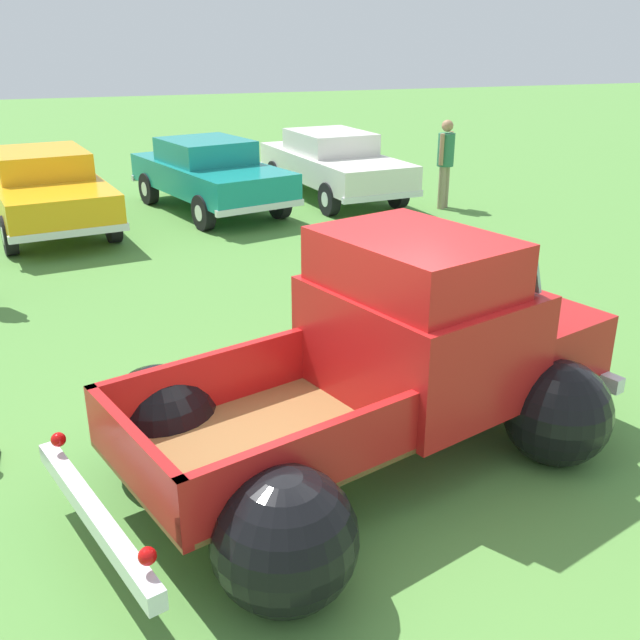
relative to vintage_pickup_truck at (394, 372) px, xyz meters
name	(u,v)px	position (x,y,z in m)	size (l,w,h in m)	color
ground_plane	(357,464)	(-0.37, -0.11, -0.76)	(80.00, 80.00, 0.00)	#548C3D
vintage_pickup_truck	(394,372)	(0.00, 0.00, 0.00)	(4.98, 3.74, 1.96)	black
show_car_0	(44,186)	(-2.83, 9.23, 0.03)	(2.56, 4.95, 1.43)	black
show_car_1	(209,173)	(0.32, 9.66, 0.02)	(2.84, 4.51, 1.43)	black
show_car_2	(333,162)	(3.12, 10.00, 0.02)	(2.22, 4.67, 1.43)	black
spectator_1	(445,158)	(4.95, 8.29, 0.28)	(0.48, 0.48, 1.80)	gray
lane_cone_0	(371,311)	(0.84, 2.47, -0.45)	(0.36, 0.36, 0.63)	black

